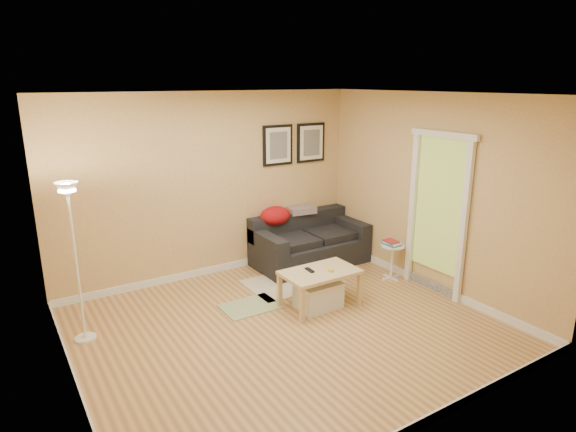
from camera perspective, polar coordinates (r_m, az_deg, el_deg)
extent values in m
plane|color=tan|center=(5.71, -0.12, -13.00)|extent=(4.50, 4.50, 0.00)
plane|color=white|center=(5.01, -0.13, 14.07)|extent=(4.50, 4.50, 0.00)
plane|color=#DDB371|center=(6.94, -8.96, 3.50)|extent=(4.50, 0.00, 4.50)
plane|color=#DDB371|center=(3.77, 16.42, -7.47)|extent=(4.50, 0.00, 4.50)
plane|color=#DDB371|center=(4.50, -25.25, -4.56)|extent=(0.00, 4.00, 4.00)
plane|color=#DDB371|center=(6.65, 16.53, 2.51)|extent=(0.00, 4.00, 4.00)
cube|color=white|center=(7.29, -8.52, -6.15)|extent=(4.50, 0.02, 0.10)
cube|color=white|center=(4.41, 14.97, -22.57)|extent=(4.50, 0.02, 0.10)
cube|color=white|center=(5.04, -23.41, -18.02)|extent=(0.02, 4.00, 0.10)
cube|color=white|center=(7.02, 15.69, -7.47)|extent=(0.02, 4.00, 0.10)
cube|color=beige|center=(6.89, 0.42, -7.72)|extent=(1.25, 0.85, 0.01)
cube|color=#668C4C|center=(6.21, -4.45, -10.51)|extent=(0.70, 0.50, 0.01)
cube|color=black|center=(6.03, 2.55, -6.35)|extent=(0.06, 0.16, 0.02)
cylinder|color=yellow|center=(6.02, 5.02, -6.38)|extent=(0.07, 0.07, 0.03)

